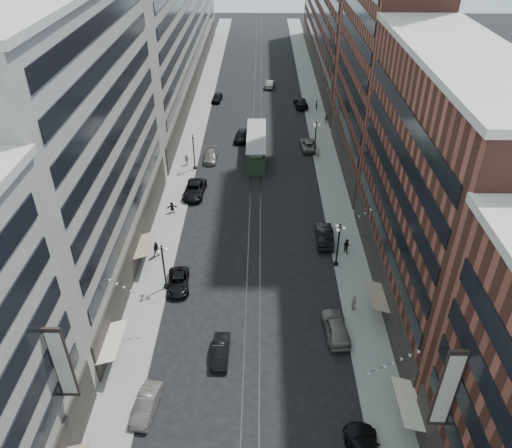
{
  "coord_description": "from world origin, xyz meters",
  "views": [
    {
      "loc": [
        0.71,
        -11.94,
        35.16
      ],
      "look_at": [
        0.23,
        32.89,
        5.0
      ],
      "focal_mm": 35.0,
      "sensor_mm": 36.0,
      "label": 1
    }
  ],
  "objects_px": {
    "pedestrian_2": "(157,250)",
    "pedestrian_4": "(354,302)",
    "car_10": "(324,235)",
    "car_14": "(270,84)",
    "car_12": "(301,103)",
    "pedestrian_5": "(172,207)",
    "lamppost_se_far": "(338,244)",
    "car_2": "(178,282)",
    "car_11": "(308,144)",
    "lamppost_sw_far": "(164,265)",
    "car_5": "(221,351)",
    "pedestrian_7": "(346,246)",
    "pedestrian_extra_0": "(316,105)",
    "car_1": "(146,404)",
    "car_7": "(195,190)",
    "car_4": "(336,327)",
    "pedestrian_8": "(317,152)",
    "car_8": "(211,156)",
    "car_13": "(241,136)",
    "pedestrian_6": "(187,160)",
    "lamppost_sw_mid": "(194,151)",
    "streetcar": "(256,147)",
    "lamppost_se_mid": "(315,137)",
    "car_9": "(217,98)",
    "pedestrian_9": "(326,118)"
  },
  "relations": [
    {
      "from": "car_7",
      "to": "car_9",
      "type": "height_order",
      "value": "car_7"
    },
    {
      "from": "pedestrian_5",
      "to": "car_2",
      "type": "bearing_deg",
      "value": -93.41
    },
    {
      "from": "car_2",
      "to": "car_14",
      "type": "distance_m",
      "value": 65.24
    },
    {
      "from": "lamppost_se_far",
      "to": "car_1",
      "type": "height_order",
      "value": "lamppost_se_far"
    },
    {
      "from": "lamppost_se_far",
      "to": "car_10",
      "type": "xyz_separation_m",
      "value": [
        -0.84,
        4.68,
        -2.2
      ]
    },
    {
      "from": "pedestrian_2",
      "to": "lamppost_se_far",
      "type": "bearing_deg",
      "value": -21.01
    },
    {
      "from": "car_12",
      "to": "pedestrian_5",
      "type": "height_order",
      "value": "pedestrian_5"
    },
    {
      "from": "lamppost_se_mid",
      "to": "car_8",
      "type": "distance_m",
      "value": 16.58
    },
    {
      "from": "lamppost_sw_far",
      "to": "car_5",
      "type": "bearing_deg",
      "value": -55.23
    },
    {
      "from": "lamppost_sw_far",
      "to": "car_2",
      "type": "relative_size",
      "value": 1.16
    },
    {
      "from": "car_1",
      "to": "car_13",
      "type": "bearing_deg",
      "value": 91.73
    },
    {
      "from": "car_7",
      "to": "car_11",
      "type": "xyz_separation_m",
      "value": [
        16.79,
        14.96,
        -0.06
      ]
    },
    {
      "from": "car_14",
      "to": "pedestrian_9",
      "type": "xyz_separation_m",
      "value": [
        9.94,
        -19.47,
        0.14
      ]
    },
    {
      "from": "car_7",
      "to": "pedestrian_extra_0",
      "type": "bearing_deg",
      "value": 62.51
    },
    {
      "from": "lamppost_se_mid",
      "to": "car_5",
      "type": "xyz_separation_m",
      "value": [
        -11.99,
        -41.24,
        -2.39
      ]
    },
    {
      "from": "pedestrian_6",
      "to": "lamppost_se_far",
      "type": "bearing_deg",
      "value": 153.32
    },
    {
      "from": "car_9",
      "to": "car_12",
      "type": "distance_m",
      "value": 16.71
    },
    {
      "from": "pedestrian_4",
      "to": "car_14",
      "type": "bearing_deg",
      "value": 13.9
    },
    {
      "from": "pedestrian_2",
      "to": "car_7",
      "type": "distance_m",
      "value": 14.42
    },
    {
      "from": "pedestrian_7",
      "to": "pedestrian_extra_0",
      "type": "height_order",
      "value": "pedestrian_7"
    },
    {
      "from": "car_4",
      "to": "car_14",
      "type": "height_order",
      "value": "car_4"
    },
    {
      "from": "car_10",
      "to": "lamppost_se_mid",
      "type": "bearing_deg",
      "value": -90.42
    },
    {
      "from": "pedestrian_2",
      "to": "car_14",
      "type": "distance_m",
      "value": 60.85
    },
    {
      "from": "pedestrian_8",
      "to": "pedestrian_9",
      "type": "bearing_deg",
      "value": -111.18
    },
    {
      "from": "car_4",
      "to": "pedestrian_8",
      "type": "distance_m",
      "value": 37.35
    },
    {
      "from": "lamppost_se_mid",
      "to": "pedestrian_extra_0",
      "type": "height_order",
      "value": "lamppost_se_mid"
    },
    {
      "from": "lamppost_se_far",
      "to": "lamppost_sw_far",
      "type": "bearing_deg",
      "value": -167.74
    },
    {
      "from": "car_14",
      "to": "car_11",
      "type": "bearing_deg",
      "value": 108.07
    },
    {
      "from": "car_12",
      "to": "car_9",
      "type": "bearing_deg",
      "value": -14.28
    },
    {
      "from": "lamppost_se_far",
      "to": "pedestrian_5",
      "type": "height_order",
      "value": "lamppost_se_far"
    },
    {
      "from": "streetcar",
      "to": "car_14",
      "type": "height_order",
      "value": "streetcar"
    },
    {
      "from": "pedestrian_6",
      "to": "pedestrian_4",
      "type": "bearing_deg",
      "value": 147.41
    },
    {
      "from": "pedestrian_6",
      "to": "pedestrian_7",
      "type": "bearing_deg",
      "value": 158.31
    },
    {
      "from": "lamppost_se_far",
      "to": "car_5",
      "type": "distance_m",
      "value": 18.02
    },
    {
      "from": "pedestrian_2",
      "to": "pedestrian_4",
      "type": "bearing_deg",
      "value": -39.12
    },
    {
      "from": "pedestrian_5",
      "to": "car_14",
      "type": "bearing_deg",
      "value": 60.56
    },
    {
      "from": "lamppost_sw_far",
      "to": "pedestrian_2",
      "type": "distance_m",
      "value": 5.99
    },
    {
      "from": "lamppost_sw_mid",
      "to": "car_14",
      "type": "height_order",
      "value": "lamppost_sw_mid"
    },
    {
      "from": "car_8",
      "to": "car_13",
      "type": "height_order",
      "value": "car_13"
    },
    {
      "from": "car_4",
      "to": "car_12",
      "type": "distance_m",
      "value": 59.74
    },
    {
      "from": "pedestrian_extra_0",
      "to": "car_13",
      "type": "bearing_deg",
      "value": -48.76
    },
    {
      "from": "lamppost_se_far",
      "to": "car_2",
      "type": "distance_m",
      "value": 17.7
    },
    {
      "from": "car_11",
      "to": "car_4",
      "type": "bearing_deg",
      "value": 84.41
    },
    {
      "from": "car_1",
      "to": "car_7",
      "type": "relative_size",
      "value": 0.75
    },
    {
      "from": "pedestrian_9",
      "to": "pedestrian_5",
      "type": "bearing_deg",
      "value": -145.9
    },
    {
      "from": "lamppost_sw_far",
      "to": "pedestrian_4",
      "type": "distance_m",
      "value": 19.59
    },
    {
      "from": "lamppost_se_far",
      "to": "pedestrian_5",
      "type": "xyz_separation_m",
      "value": [
        -19.96,
        10.71,
        -2.18
      ]
    },
    {
      "from": "lamppost_se_mid",
      "to": "pedestrian_5",
      "type": "bearing_deg",
      "value": -139.1
    },
    {
      "from": "car_10",
      "to": "car_14",
      "type": "height_order",
      "value": "car_10"
    },
    {
      "from": "pedestrian_2",
      "to": "car_9",
      "type": "relative_size",
      "value": 0.45
    }
  ]
}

